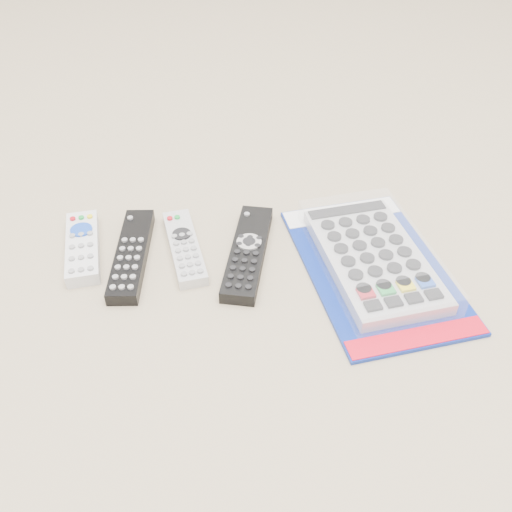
{
  "coord_description": "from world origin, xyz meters",
  "views": [
    {
      "loc": [
        0.02,
        -0.62,
        0.57
      ],
      "look_at": [
        0.06,
        0.02,
        0.01
      ],
      "focal_mm": 40.0,
      "sensor_mm": 36.0,
      "label": 1
    }
  ],
  "objects": [
    {
      "name": "jumbo_remote_packaged",
      "position": [
        0.23,
        0.01,
        0.02
      ],
      "size": [
        0.25,
        0.35,
        0.04
      ],
      "rotation": [
        0.0,
        0.0,
        0.19
      ],
      "color": "navy",
      "rests_on": "ground"
    },
    {
      "name": "remote_large_black",
      "position": [
        0.04,
        0.04,
        0.01
      ],
      "size": [
        0.09,
        0.21,
        0.02
      ],
      "rotation": [
        0.0,
        0.0,
        -0.2
      ],
      "color": "black",
      "rests_on": "ground"
    },
    {
      "name": "remote_silver_dvd",
      "position": [
        -0.05,
        0.06,
        0.01
      ],
      "size": [
        0.08,
        0.18,
        0.02
      ],
      "rotation": [
        0.0,
        0.0,
        0.21
      ],
      "color": "#BABABF",
      "rests_on": "ground"
    },
    {
      "name": "remote_small_grey",
      "position": [
        -0.21,
        0.06,
        0.01
      ],
      "size": [
        0.07,
        0.16,
        0.02
      ],
      "rotation": [
        0.0,
        0.0,
        0.17
      ],
      "color": "silver",
      "rests_on": "ground"
    },
    {
      "name": "remote_slim_black",
      "position": [
        -0.13,
        0.04,
        0.01
      ],
      "size": [
        0.05,
        0.2,
        0.02
      ],
      "rotation": [
        0.0,
        0.0,
        -0.04
      ],
      "color": "black",
      "rests_on": "ground"
    }
  ]
}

